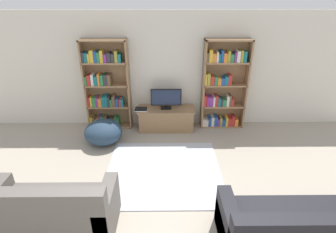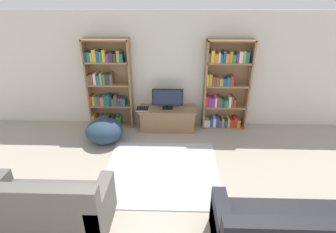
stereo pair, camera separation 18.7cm
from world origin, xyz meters
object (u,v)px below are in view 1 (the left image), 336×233
object	(u,v)px
couch_right_sofa	(302,231)
laptop	(141,109)
television	(166,98)
bookshelf_left	(106,87)
couch_left_sectional	(50,214)
tv_stand	(166,118)
bookshelf_right	(222,87)
beanbag_ottoman	(103,132)

from	to	relation	value
couch_right_sofa	laptop	bearing A→B (deg)	125.24
television	bookshelf_left	bearing A→B (deg)	173.84
bookshelf_left	television	world-z (taller)	bookshelf_left
couch_right_sofa	couch_left_sectional	bearing A→B (deg)	175.30
couch_right_sofa	tv_stand	bearing A→B (deg)	117.29
bookshelf_left	couch_left_sectional	xyz separation A→B (m)	(-0.15, -3.11, -0.67)
bookshelf_right	couch_right_sofa	size ratio (longest dim) A/B	1.04
beanbag_ottoman	bookshelf_left	bearing A→B (deg)	93.06
tv_stand	television	bearing A→B (deg)	90.00
bookshelf_left	bookshelf_right	size ratio (longest dim) A/B	1.00
laptop	couch_left_sectional	size ratio (longest dim) A/B	0.17
bookshelf_left	tv_stand	xyz separation A→B (m)	(1.37, -0.15, -0.73)
bookshelf_left	couch_left_sectional	distance (m)	3.18
bookshelf_right	beanbag_ottoman	bearing A→B (deg)	-163.13
couch_right_sofa	bookshelf_right	bearing A→B (deg)	96.36
couch_right_sofa	bookshelf_left	bearing A→B (deg)	131.92
television	couch_left_sectional	size ratio (longest dim) A/B	0.42
laptop	couch_left_sectional	distance (m)	3.05
bookshelf_left	laptop	bearing A→B (deg)	-15.36
laptop	couch_left_sectional	world-z (taller)	couch_left_sectional
tv_stand	couch_right_sofa	world-z (taller)	couch_right_sofa
bookshelf_right	couch_right_sofa	xyz separation A→B (m)	(0.38, -3.37, -0.70)
couch_left_sectional	television	bearing A→B (deg)	62.85
couch_right_sofa	television	bearing A→B (deg)	117.24
television	beanbag_ottoman	distance (m)	1.56
bookshelf_left	laptop	xyz separation A→B (m)	(0.80, -0.22, -0.46)
couch_left_sectional	couch_right_sofa	xyz separation A→B (m)	(3.18, -0.26, -0.04)
tv_stand	couch_right_sofa	size ratio (longest dim) A/B	0.67
laptop	couch_left_sectional	bearing A→B (deg)	-108.23
couch_left_sectional	beanbag_ottoman	bearing A→B (deg)	85.22
bookshelf_right	television	bearing A→B (deg)	-173.43
laptop	beanbag_ottoman	size ratio (longest dim) A/B	0.36
television	couch_left_sectional	bearing A→B (deg)	-117.15
television	bookshelf_right	bearing A→B (deg)	6.57
tv_stand	couch_right_sofa	bearing A→B (deg)	-62.71
couch_left_sectional	bookshelf_left	bearing A→B (deg)	87.21
tv_stand	couch_left_sectional	xyz separation A→B (m)	(-1.52, -2.95, 0.06)
laptop	beanbag_ottoman	distance (m)	0.99
couch_left_sectional	couch_right_sofa	bearing A→B (deg)	-4.70
couch_left_sectional	couch_right_sofa	distance (m)	3.19
bookshelf_right	couch_right_sofa	world-z (taller)	bookshelf_right
tv_stand	television	world-z (taller)	television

